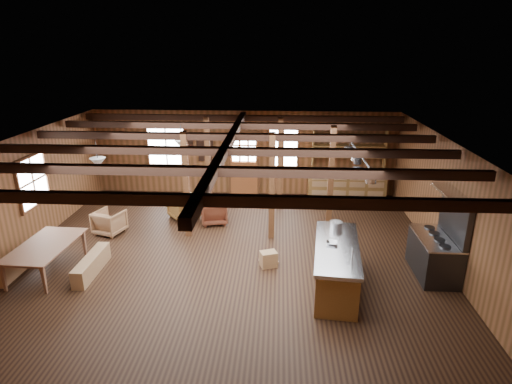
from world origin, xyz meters
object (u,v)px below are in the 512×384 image
kitchen_island (336,266)px  armchair_a (184,207)px  armchair_c (110,222)px  commercial_range (437,249)px  dining_table (49,258)px  armchair_b (214,212)px

kitchen_island → armchair_a: size_ratio=3.37×
armchair_c → kitchen_island: bearing=176.1°
kitchen_island → commercial_range: 2.35m
dining_table → armchair_b: size_ratio=2.66×
armchair_a → armchair_b: armchair_a is taller
kitchen_island → armchair_a: 5.33m
commercial_range → dining_table: (-8.55, -0.38, -0.28)m
kitchen_island → commercial_range: size_ratio=1.35×
kitchen_island → armchair_a: bearing=144.1°
armchair_a → armchair_b: bearing=119.6°
commercial_range → kitchen_island: bearing=-164.2°
commercial_range → armchair_c: bearing=167.9°
armchair_c → commercial_range: bearing=-173.7°
dining_table → armchair_a: size_ratio=2.49×
kitchen_island → dining_table: size_ratio=1.35×
commercial_range → armchair_c: commercial_range is taller
dining_table → armchair_b: (3.25, 2.97, -0.01)m
kitchen_island → dining_table: (-6.29, 0.25, -0.14)m
dining_table → armchair_a: bearing=-32.9°
armchair_a → dining_table: bearing=13.5°
commercial_range → dining_table: bearing=-177.4°
dining_table → armchair_c: bearing=-12.7°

